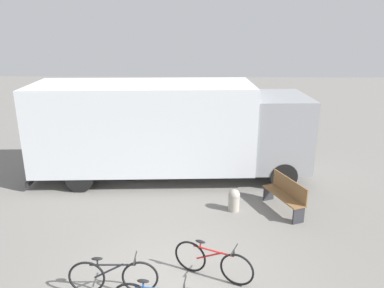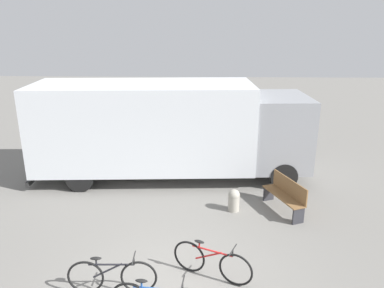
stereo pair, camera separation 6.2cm
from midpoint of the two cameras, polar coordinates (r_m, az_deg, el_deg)
The scene contains 5 objects.
delivery_truck at distance 12.42m, azimuth -3.55°, elevation 2.65°, with size 9.11×3.01×3.19m.
park_bench at distance 10.80m, azimuth 14.25°, elevation -7.43°, with size 0.96×1.60×0.95m.
bicycle_near at distance 7.83m, azimuth -11.87°, elevation -19.10°, with size 1.75×0.44×0.81m.
bicycle_far at distance 8.05m, azimuth 3.24°, elevation -17.50°, with size 1.62×0.76×0.81m.
bollard_near_bench at distance 10.63m, azimuth 6.56°, elevation -8.39°, with size 0.33×0.33×0.64m.
Camera 2 is at (0.60, -6.11, 5.08)m, focal length 35.00 mm.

